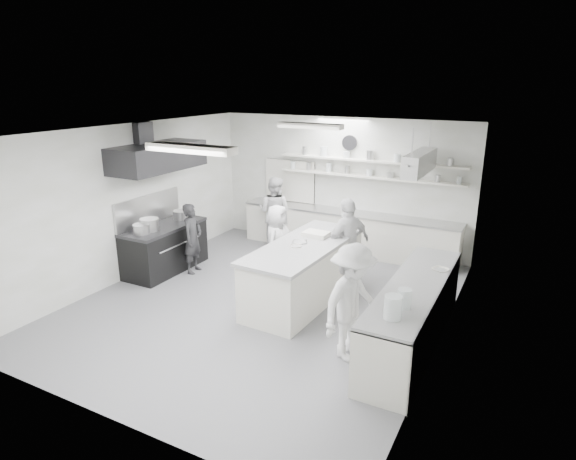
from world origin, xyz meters
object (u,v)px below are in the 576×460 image
at_px(right_counter, 413,316).
at_px(prep_island, 304,273).
at_px(cook_stove, 193,238).
at_px(cook_back, 274,212).
at_px(stove, 165,249).
at_px(back_counter, 347,232).

xyz_separation_m(right_counter, prep_island, (-2.09, 0.65, 0.03)).
bearing_deg(cook_stove, cook_back, -26.56).
xyz_separation_m(prep_island, cook_back, (-1.89, 2.30, 0.33)).
distance_m(prep_island, cook_stove, 2.59).
bearing_deg(cook_stove, stove, 98.32).
bearing_deg(stove, cook_back, 61.79).
xyz_separation_m(back_counter, prep_island, (0.26, -2.75, 0.04)).
height_order(back_counter, cook_back, cook_back).
bearing_deg(cook_back, stove, 59.86).
bearing_deg(stove, prep_island, 0.99).
bearing_deg(cook_back, back_counter, -166.84).
relative_size(stove, prep_island, 0.66).
bearing_deg(prep_island, back_counter, 98.20).
distance_m(right_counter, prep_island, 2.19).
distance_m(back_counter, cook_back, 1.73).
distance_m(back_counter, right_counter, 4.13).
height_order(back_counter, prep_island, prep_island).
relative_size(prep_island, cook_stove, 1.90).
relative_size(right_counter, cook_stove, 2.30).
relative_size(right_counter, prep_island, 1.21).
bearing_deg(stove, cook_stove, 17.49).
height_order(stove, right_counter, right_counter).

